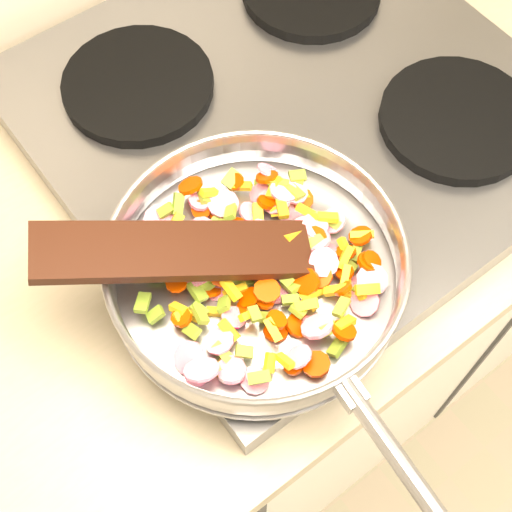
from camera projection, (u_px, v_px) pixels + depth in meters
cooktop at (294, 116)px, 0.90m from camera, size 0.60×0.60×0.04m
grate_fl at (275, 240)px, 0.78m from camera, size 0.19×0.19×0.02m
grate_fr at (457, 119)px, 0.86m from camera, size 0.19×0.19×0.02m
grate_bl at (138, 84)px, 0.89m from camera, size 0.19×0.19×0.02m
saute_pan at (257, 266)px, 0.72m from camera, size 0.35×0.52×0.06m
vegetable_heap at (266, 264)px, 0.74m from camera, size 0.26×0.27×0.05m
wooden_spatula at (176, 251)px, 0.70m from camera, size 0.27×0.19×0.08m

